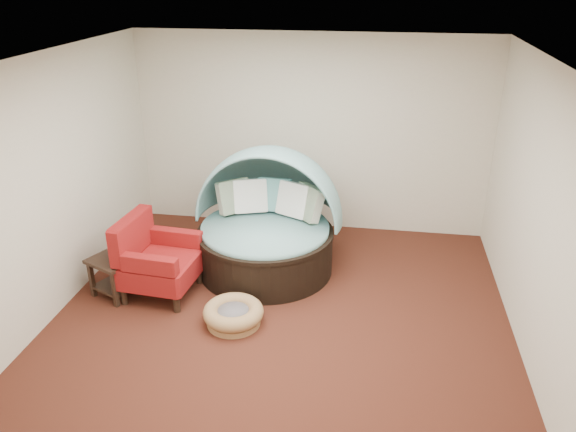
% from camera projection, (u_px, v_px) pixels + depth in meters
% --- Properties ---
extents(floor, '(5.00, 5.00, 0.00)m').
position_uv_depth(floor, '(281.00, 318.00, 6.24)').
color(floor, '#4E2416').
rests_on(floor, ground).
extents(wall_back, '(5.00, 0.00, 5.00)m').
position_uv_depth(wall_back, '(311.00, 135.00, 7.92)').
color(wall_back, beige).
rests_on(wall_back, floor).
extents(wall_front, '(5.00, 0.00, 5.00)m').
position_uv_depth(wall_front, '(209.00, 358.00, 3.42)').
color(wall_front, beige).
rests_on(wall_front, floor).
extents(wall_left, '(0.00, 5.00, 5.00)m').
position_uv_depth(wall_left, '(52.00, 187.00, 6.04)').
color(wall_left, beige).
rests_on(wall_left, floor).
extents(wall_right, '(0.00, 5.00, 5.00)m').
position_uv_depth(wall_right, '(540.00, 218.00, 5.30)').
color(wall_right, beige).
rests_on(wall_right, floor).
extents(ceiling, '(5.00, 5.00, 0.00)m').
position_uv_depth(ceiling, '(279.00, 60.00, 5.10)').
color(ceiling, white).
rests_on(ceiling, wall_back).
extents(canopy_daybed, '(1.90, 1.81, 1.57)m').
position_uv_depth(canopy_daybed, '(267.00, 215.00, 7.03)').
color(canopy_daybed, black).
rests_on(canopy_daybed, floor).
extents(pet_basket, '(0.83, 0.83, 0.23)m').
position_uv_depth(pet_basket, '(233.00, 314.00, 6.10)').
color(pet_basket, '#9C7346').
rests_on(pet_basket, floor).
extents(red_armchair, '(0.89, 0.89, 0.96)m').
position_uv_depth(red_armchair, '(155.00, 259.00, 6.55)').
color(red_armchair, black).
rests_on(red_armchair, floor).
extents(side_table, '(0.67, 0.67, 0.48)m').
position_uv_depth(side_table, '(116.00, 271.00, 6.58)').
color(side_table, black).
rests_on(side_table, floor).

